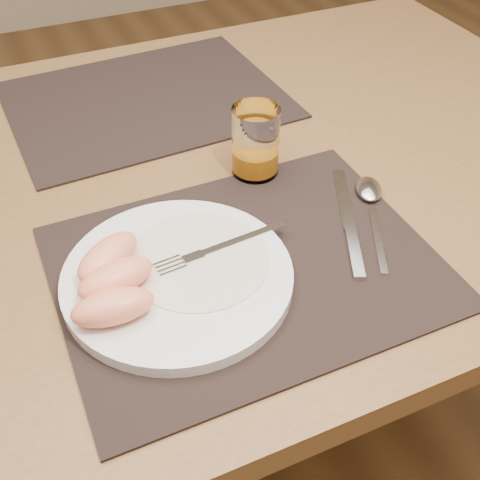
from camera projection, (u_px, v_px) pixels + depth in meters
name	position (u px, v px, depth m)	size (l,w,h in m)	color
ground	(208.00, 436.00, 1.38)	(5.00, 5.00, 0.00)	brown
table	(193.00, 213.00, 0.94)	(1.40, 0.90, 0.75)	brown
placemat_near	(247.00, 266.00, 0.73)	(0.45, 0.35, 0.00)	black
placemat_far	(146.00, 100.00, 1.03)	(0.45, 0.35, 0.00)	black
plate	(178.00, 277.00, 0.70)	(0.27, 0.27, 0.02)	white
plate_dressing	(198.00, 259.00, 0.71)	(0.17, 0.17, 0.00)	white
fork	(211.00, 251.00, 0.72)	(0.18, 0.03, 0.00)	silver
knife	(350.00, 229.00, 0.77)	(0.10, 0.21, 0.01)	silver
spoon	(370.00, 196.00, 0.82)	(0.10, 0.18, 0.01)	silver
juice_glass	(255.00, 145.00, 0.84)	(0.07, 0.07, 0.10)	white
grapefruit_wedges	(112.00, 280.00, 0.66)	(0.11, 0.14, 0.04)	#FF9268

